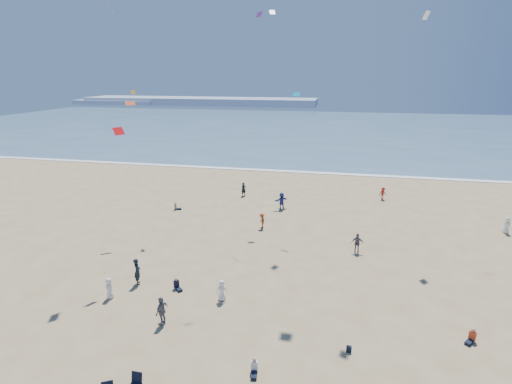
# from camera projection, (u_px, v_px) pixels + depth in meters

# --- Properties ---
(ocean) EXTENTS (220.00, 100.00, 0.06)m
(ocean) POSITION_uv_depth(u_px,v_px,m) (316.00, 129.00, 107.25)
(ocean) COLOR #476B84
(ocean) RESTS_ON ground
(surf_line) EXTENTS (220.00, 1.20, 0.08)m
(surf_line) POSITION_uv_depth(u_px,v_px,m) (294.00, 172.00, 60.40)
(surf_line) COLOR white
(surf_line) RESTS_ON ground
(headland_far) EXTENTS (110.00, 20.00, 3.20)m
(headland_far) POSITION_uv_depth(u_px,v_px,m) (200.00, 101.00, 189.09)
(headland_far) COLOR #7A8EA8
(headland_far) RESTS_ON ground
(headland_near) EXTENTS (40.00, 14.00, 2.00)m
(headland_near) POSITION_uv_depth(u_px,v_px,m) (118.00, 102.00, 192.59)
(headland_near) COLOR #7A8EA8
(headland_near) RESTS_ON ground
(standing_flyers) EXTENTS (30.74, 41.70, 1.93)m
(standing_flyers) POSITION_uv_depth(u_px,v_px,m) (290.00, 255.00, 30.94)
(standing_flyers) COLOR #314087
(standing_flyers) RESTS_ON ground
(seated_group) EXTENTS (26.05, 31.79, 0.84)m
(seated_group) POSITION_uv_depth(u_px,v_px,m) (258.00, 307.00, 24.82)
(seated_group) COLOR silver
(seated_group) RESTS_ON ground
(navy_bag) EXTENTS (0.28, 0.18, 0.34)m
(navy_bag) POSITION_uv_depth(u_px,v_px,m) (349.00, 349.00, 21.38)
(navy_bag) COLOR black
(navy_bag) RESTS_ON ground
(kites_aloft) EXTENTS (44.00, 47.40, 29.09)m
(kites_aloft) POSITION_uv_depth(u_px,v_px,m) (405.00, 63.00, 23.68)
(kites_aloft) COLOR pink
(kites_aloft) RESTS_ON ground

